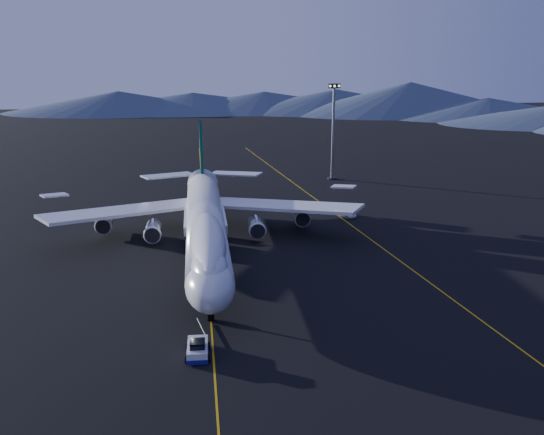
{
  "coord_description": "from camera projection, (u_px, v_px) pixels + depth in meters",
  "views": [
    {
      "loc": [
        -1.19,
        -100.53,
        35.72
      ],
      "look_at": [
        11.67,
        0.76,
        6.0
      ],
      "focal_mm": 40.0,
      "sensor_mm": 36.0,
      "label": 1
    }
  ],
  "objects": [
    {
      "name": "boeing_747",
      "position": [
        205.0,
        222.0,
        104.29
      ],
      "size": [
        59.62,
        72.43,
        19.37
      ],
      "color": "silver",
      "rests_on": "ground"
    },
    {
      "name": "pushback_tug",
      "position": [
        198.0,
        350.0,
        71.53
      ],
      "size": [
        3.04,
        5.11,
        2.19
      ],
      "rotation": [
        0.0,
        0.0,
        -0.03
      ],
      "color": "silver",
      "rests_on": "ground"
    },
    {
      "name": "service_van",
      "position": [
        346.0,
        213.0,
        128.38
      ],
      "size": [
        4.37,
        5.45,
        1.38
      ],
      "primitive_type": "imported",
      "rotation": [
        0.0,
        0.0,
        0.5
      ],
      "color": "white",
      "rests_on": "ground"
    },
    {
      "name": "ground",
      "position": [
        206.0,
        254.0,
        105.88
      ],
      "size": [
        500.0,
        500.0,
        0.0
      ],
      "primitive_type": "plane",
      "color": "black",
      "rests_on": "ground"
    },
    {
      "name": "floodlight_mast",
      "position": [
        333.0,
        132.0,
        160.13
      ],
      "size": [
        3.12,
        2.34,
        25.27
      ],
      "rotation": [
        0.0,
        0.0,
        -0.23
      ],
      "color": "black",
      "rests_on": "ground"
    },
    {
      "name": "taxiway_line_side",
      "position": [
        358.0,
        230.0,
        119.04
      ],
      "size": [
        28.08,
        198.09,
        0.01
      ],
      "primitive_type": "cube",
      "rotation": [
        0.0,
        0.0,
        0.14
      ],
      "color": "#D09A0C",
      "rests_on": "ground"
    },
    {
      "name": "taxiway_line_main",
      "position": [
        206.0,
        254.0,
        105.88
      ],
      "size": [
        0.25,
        220.0,
        0.01
      ],
      "primitive_type": "cube",
      "color": "#D09A0C",
      "rests_on": "ground"
    }
  ]
}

